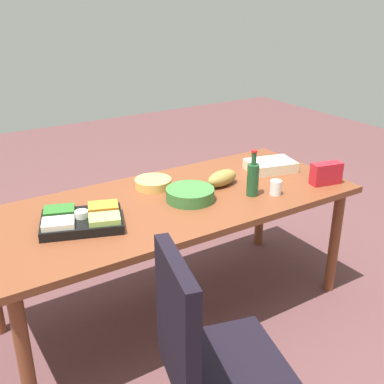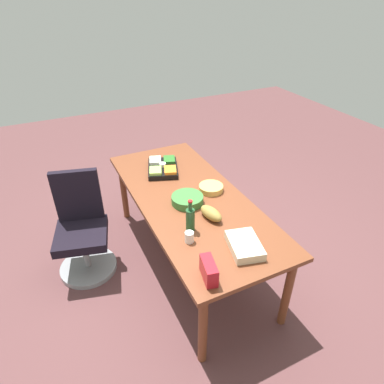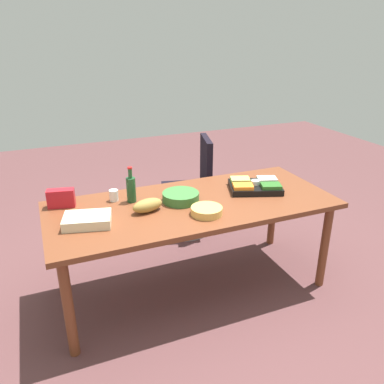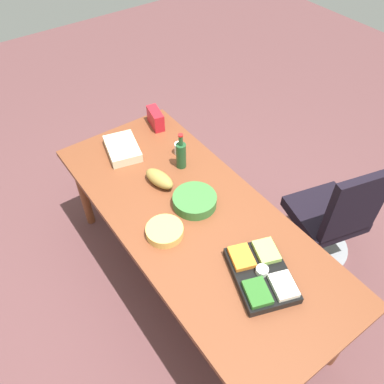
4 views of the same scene
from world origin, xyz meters
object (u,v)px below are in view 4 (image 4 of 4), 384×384
object	(u,v)px
veggie_tray	(261,274)
sheet_cake	(123,149)
bread_loaf	(159,179)
paper_cup	(179,149)
wine_bottle	(181,154)
conference_table	(194,224)
chip_bag_red	(156,118)
chip_bowl	(165,231)
salad_bowl	(195,201)
office_chair	(328,224)

from	to	relation	value
veggie_tray	sheet_cake	world-z (taller)	veggie_tray
sheet_cake	veggie_tray	bearing A→B (deg)	4.35
bread_loaf	paper_cup	world-z (taller)	bread_loaf
wine_bottle	paper_cup	world-z (taller)	wine_bottle
conference_table	paper_cup	bearing A→B (deg)	154.36
bread_loaf	wine_bottle	distance (m)	0.24
chip_bag_red	chip_bowl	distance (m)	1.11
chip_bowl	salad_bowl	bearing A→B (deg)	107.37
veggie_tray	chip_bag_red	bearing A→B (deg)	169.99
conference_table	bread_loaf	bearing A→B (deg)	-176.39
bread_loaf	conference_table	bearing A→B (deg)	3.61
salad_bowl	bread_loaf	size ratio (longest dim) A/B	1.20
bread_loaf	sheet_cake	distance (m)	0.45
veggie_tray	paper_cup	bearing A→B (deg)	168.61
wine_bottle	salad_bowl	bearing A→B (deg)	-21.47
veggie_tray	wine_bottle	size ratio (longest dim) A/B	1.74
chip_bag_red	paper_cup	xyz separation A→B (m)	(0.39, -0.04, -0.02)
paper_cup	sheet_cake	bearing A→B (deg)	-127.07
chip_bag_red	sheet_cake	size ratio (longest dim) A/B	0.62
salad_bowl	chip_bag_red	xyz separation A→B (m)	(-0.87, 0.25, 0.03)
veggie_tray	paper_cup	world-z (taller)	paper_cup
bread_loaf	sheet_cake	world-z (taller)	bread_loaf
veggie_tray	chip_bag_red	distance (m)	1.56
veggie_tray	bread_loaf	bearing A→B (deg)	-176.26
office_chair	bread_loaf	world-z (taller)	office_chair
wine_bottle	paper_cup	distance (m)	0.16
office_chair	paper_cup	size ratio (longest dim) A/B	11.39
office_chair	chip_bowl	world-z (taller)	office_chair
conference_table	office_chair	world-z (taller)	office_chair
office_chair	sheet_cake	bearing A→B (deg)	-138.93
conference_table	bread_loaf	xyz separation A→B (m)	(-0.37, -0.02, 0.13)
wine_bottle	chip_bowl	size ratio (longest dim) A/B	1.24
chip_bowl	sheet_cake	bearing A→B (deg)	168.82
wine_bottle	conference_table	bearing A→B (deg)	-24.81
salad_bowl	chip_bowl	xyz separation A→B (m)	(0.09, -0.29, -0.01)
veggie_tray	wine_bottle	world-z (taller)	wine_bottle
office_chair	wine_bottle	xyz separation A→B (m)	(-0.82, -0.77, 0.51)
conference_table	chip_bowl	xyz separation A→B (m)	(0.01, -0.23, 0.11)
wine_bottle	paper_cup	size ratio (longest dim) A/B	3.18
conference_table	salad_bowl	xyz separation A→B (m)	(-0.08, 0.06, 0.11)
veggie_tray	paper_cup	xyz separation A→B (m)	(-1.14, 0.23, 0.01)
sheet_cake	wine_bottle	bearing A→B (deg)	35.24
salad_bowl	bread_loaf	distance (m)	0.31
chip_bag_red	wine_bottle	size ratio (longest dim) A/B	0.70
veggie_tray	chip_bowl	distance (m)	0.63
salad_bowl	paper_cup	size ratio (longest dim) A/B	3.20
paper_cup	conference_table	bearing A→B (deg)	-25.64
salad_bowl	chip_bag_red	world-z (taller)	chip_bag_red
chip_bag_red	paper_cup	size ratio (longest dim) A/B	2.22
bread_loaf	paper_cup	xyz separation A→B (m)	(-0.19, 0.29, -0.01)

